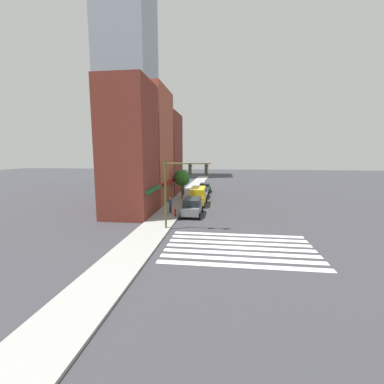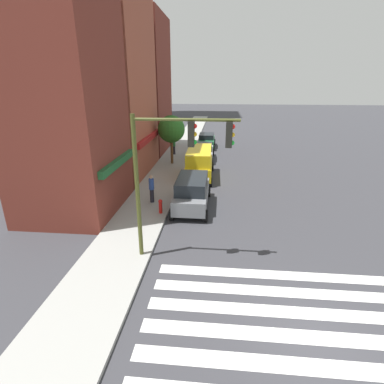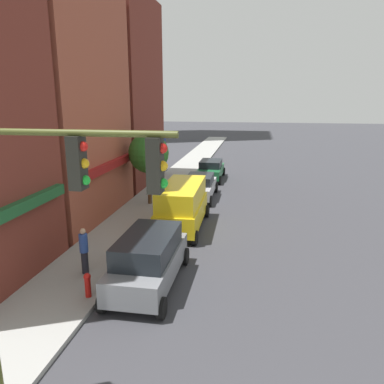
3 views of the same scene
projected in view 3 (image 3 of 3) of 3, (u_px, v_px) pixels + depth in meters
storefront_row at (64, 83)px, 20.15m from camera, size 23.76×5.30×15.57m
traffic_signal at (44, 216)px, 6.93m from camera, size 0.32×4.13×6.21m
suv_grey at (149, 259)px, 13.28m from camera, size 4.70×2.12×1.94m
van_yellow at (182, 204)px, 19.05m from camera, size 5.04×2.22×2.34m
sedan_silver at (200, 186)px, 24.89m from camera, size 4.42×2.02×1.59m
sedan_green at (211, 169)px, 30.61m from camera, size 4.41×2.02×1.59m
pedestrian_blue_shirt at (84, 250)px, 13.91m from camera, size 0.32×0.32×1.77m
pedestrian_green_top at (159, 177)px, 26.74m from camera, size 0.32×0.32×1.77m
fire_hydrant at (88, 284)px, 12.35m from camera, size 0.24×0.24×0.84m
street_tree at (149, 153)px, 22.58m from camera, size 2.44×2.44×4.38m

